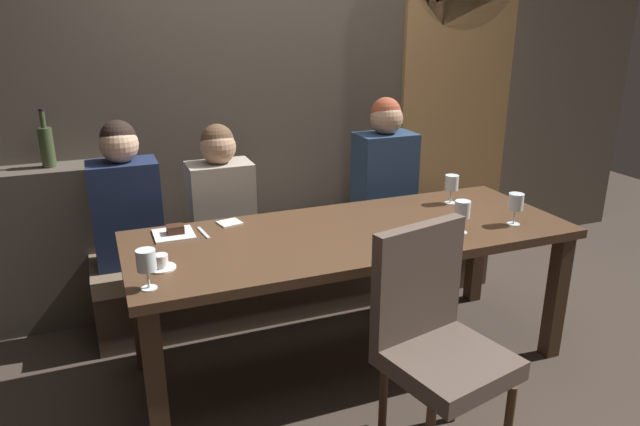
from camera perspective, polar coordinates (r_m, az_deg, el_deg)
name	(u,v)px	position (r m, az deg, el deg)	size (l,w,h in m)	color
ground	(350,359)	(3.23, 2.97, -14.14)	(9.00, 9.00, 0.00)	#382D26
back_wall_tiled	(275,57)	(3.85, -4.44, 15.04)	(6.00, 0.12, 3.00)	brown
arched_door	(458,72)	(4.40, 13.41, 13.32)	(0.90, 0.05, 2.55)	olive
back_counter	(32,249)	(3.74, -26.44, -3.22)	(1.10, 0.28, 0.95)	#494138
dining_table	(352,247)	(2.92, 3.19, -3.36)	(2.20, 0.84, 0.74)	#412B1C
banquette_bench	(305,270)	(3.68, -1.50, -5.61)	(2.50, 0.44, 0.45)	#4A3C2E
chair_near_side	(434,332)	(2.41, 11.16, -11.36)	(0.53, 0.53, 0.98)	#4C3321
diner_redhead	(125,198)	(3.29, -18.59, 1.43)	(0.36, 0.24, 0.79)	#192342
diner_bearded	(221,192)	(3.37, -9.74, 2.06)	(0.36, 0.24, 0.74)	#9E9384
diner_far_end	(385,168)	(3.66, 6.35, 4.37)	(0.36, 0.24, 0.84)	navy
wine_bottle_pale_label	(47,146)	(3.57, -25.25, 6.00)	(0.08, 0.08, 0.33)	#384728
wine_glass_near_right	(146,261)	(2.35, -16.68, -4.57)	(0.08, 0.08, 0.16)	silver
wine_glass_end_right	(452,184)	(3.36, 12.79, 2.79)	(0.08, 0.08, 0.16)	silver
wine_glass_near_left	(462,211)	(2.91, 13.80, 0.20)	(0.08, 0.08, 0.16)	silver
wine_glass_far_left	(516,203)	(3.10, 18.67, 0.97)	(0.08, 0.08, 0.16)	silver
espresso_cup	(161,263)	(2.55, -15.33, -4.76)	(0.12, 0.12, 0.06)	white
dessert_plate	(174,232)	(2.91, -14.12, -1.86)	(0.19, 0.19, 0.05)	white
fork_on_table	(204,233)	(2.91, -11.37, -1.91)	(0.02, 0.17, 0.01)	silver
folded_napkin	(230,223)	(3.02, -8.86, -0.96)	(0.11, 0.10, 0.01)	silver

